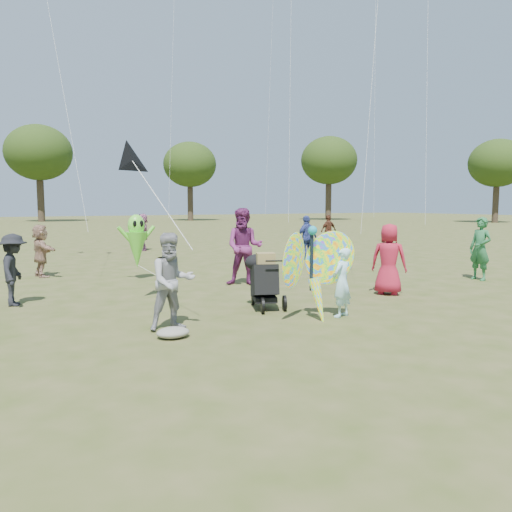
{
  "coord_description": "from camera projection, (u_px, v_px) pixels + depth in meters",
  "views": [
    {
      "loc": [
        -4.47,
        -6.11,
        2.02
      ],
      "look_at": [
        -0.2,
        1.5,
        1.1
      ],
      "focal_mm": 35.0,
      "sensor_mm": 36.0,
      "label": 1
    }
  ],
  "objects": [
    {
      "name": "ground",
      "position": [
        315.0,
        335.0,
        7.68
      ],
      "size": [
        160.0,
        160.0,
        0.0
      ],
      "primitive_type": "plane",
      "color": "#51592B",
      "rests_on": "ground"
    },
    {
      "name": "child_girl",
      "position": [
        342.0,
        282.0,
        8.87
      ],
      "size": [
        0.54,
        0.45,
        1.26
      ],
      "primitive_type": "imported",
      "rotation": [
        0.0,
        0.0,
        3.52
      ],
      "color": "#B4EEFF",
      "rests_on": "ground"
    },
    {
      "name": "adult_man",
      "position": [
        172.0,
        281.0,
        7.96
      ],
      "size": [
        0.76,
        0.6,
        1.56
      ],
      "primitive_type": "imported",
      "rotation": [
        0.0,
        0.0,
        -0.01
      ],
      "color": "gray",
      "rests_on": "ground"
    },
    {
      "name": "grey_bag",
      "position": [
        173.0,
        333.0,
        7.52
      ],
      "size": [
        0.5,
        0.41,
        0.16
      ],
      "primitive_type": "ellipsoid",
      "color": "gray",
      "rests_on": "ground"
    },
    {
      "name": "crowd_a",
      "position": [
        389.0,
        259.0,
        11.06
      ],
      "size": [
        0.87,
        0.92,
        1.58
      ],
      "primitive_type": "imported",
      "rotation": [
        0.0,
        0.0,
        2.23
      ],
      "color": "#A91B32",
      "rests_on": "ground"
    },
    {
      "name": "crowd_b",
      "position": [
        14.0,
        270.0,
        9.84
      ],
      "size": [
        0.72,
        1.02,
        1.43
      ],
      "primitive_type": "imported",
      "rotation": [
        0.0,
        0.0,
        1.35
      ],
      "color": "black",
      "rests_on": "ground"
    },
    {
      "name": "crowd_c",
      "position": [
        307.0,
        238.0,
        18.01
      ],
      "size": [
        0.99,
        0.55,
        1.6
      ],
      "primitive_type": "imported",
      "rotation": [
        0.0,
        0.0,
        3.32
      ],
      "color": "#324089",
      "rests_on": "ground"
    },
    {
      "name": "crowd_d",
      "position": [
        41.0,
        251.0,
        13.73
      ],
      "size": [
        0.64,
        1.4,
        1.45
      ],
      "primitive_type": "imported",
      "rotation": [
        0.0,
        0.0,
        1.73
      ],
      "color": "#A17863",
      "rests_on": "ground"
    },
    {
      "name": "crowd_e",
      "position": [
        244.0,
        247.0,
        12.28
      ],
      "size": [
        1.18,
        1.14,
        1.91
      ],
      "primitive_type": "imported",
      "rotation": [
        0.0,
        0.0,
        5.64
      ],
      "color": "#6F255D",
      "rests_on": "ground"
    },
    {
      "name": "crowd_f",
      "position": [
        480.0,
        249.0,
        13.16
      ],
      "size": [
        0.41,
        0.61,
        1.67
      ],
      "primitive_type": "imported",
      "rotation": [
        0.0,
        0.0,
        4.7
      ],
      "color": "#266539",
      "rests_on": "ground"
    },
    {
      "name": "crowd_h",
      "position": [
        328.0,
        231.0,
        23.32
      ],
      "size": [
        0.9,
        0.42,
        1.5
      ],
      "primitive_type": "imported",
      "rotation": [
        0.0,
        0.0,
        3.21
      ],
      "color": "#522A1B",
      "rests_on": "ground"
    },
    {
      "name": "crowd_j",
      "position": [
        143.0,
        232.0,
        21.46
      ],
      "size": [
        0.89,
        1.56,
        1.6
      ],
      "primitive_type": "imported",
      "rotation": [
        0.0,
        0.0,
        4.41
      ],
      "color": "#A15C85",
      "rests_on": "ground"
    },
    {
      "name": "jogging_stroller",
      "position": [
        263.0,
        277.0,
        9.57
      ],
      "size": [
        0.76,
        1.14,
        1.09
      ],
      "rotation": [
        0.0,
        0.0,
        -0.4
      ],
      "color": "black",
      "rests_on": "ground"
    },
    {
      "name": "butterfly_kite",
      "position": [
        314.0,
        272.0,
        8.61
      ],
      "size": [
        1.74,
        0.75,
        1.84
      ],
      "color": "red",
      "rests_on": "ground"
    },
    {
      "name": "delta_kite_rig",
      "position": [
        132.0,
        161.0,
        9.46
      ],
      "size": [
        0.89,
        2.23,
        2.0
      ],
      "color": "black",
      "rests_on": "ground"
    },
    {
      "name": "alien_kite",
      "position": [
        137.0,
        243.0,
        13.2
      ],
      "size": [
        1.12,
        0.69,
        1.74
      ],
      "color": "#64E135",
      "rests_on": "ground"
    },
    {
      "name": "tree_line",
      "position": [
        69.0,
        153.0,
        47.77
      ],
      "size": [
        91.78,
        33.6,
        10.79
      ],
      "color": "#3A2D21",
      "rests_on": "ground"
    }
  ]
}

